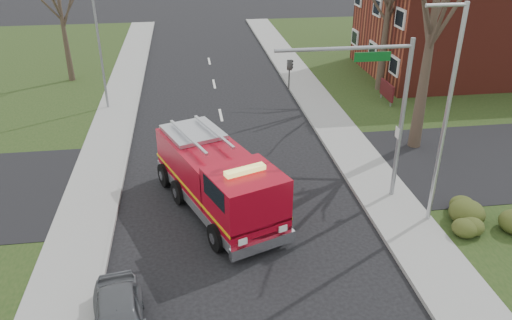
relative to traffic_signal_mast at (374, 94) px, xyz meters
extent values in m
plane|color=black|center=(-5.21, -1.50, -4.71)|extent=(120.00, 120.00, 0.00)
cube|color=gray|center=(0.99, -1.50, -4.63)|extent=(2.40, 80.00, 0.15)
cube|color=gray|center=(-11.41, -1.50, -4.63)|extent=(2.40, 80.00, 0.15)
cube|color=maroon|center=(13.79, 16.50, -1.21)|extent=(15.00, 10.00, 7.00)
cube|color=silver|center=(6.24, 16.50, -2.71)|extent=(0.12, 1.40, 1.20)
cube|color=#461014|center=(5.29, 11.00, -3.81)|extent=(0.12, 2.00, 1.00)
cylinder|color=gray|center=(5.29, 10.20, -4.26)|extent=(0.08, 0.08, 0.90)
cylinder|color=gray|center=(5.29, 11.80, -4.26)|extent=(0.08, 0.08, 0.90)
ellipsoid|color=#363F17|center=(3.79, -2.50, -4.13)|extent=(2.80, 2.00, 0.90)
cone|color=#3B2F23|center=(4.29, 4.50, 1.29)|extent=(0.64, 0.64, 12.00)
cone|color=#3B2F23|center=(5.79, 13.50, 0.54)|extent=(0.56, 0.56, 10.50)
cone|color=#3B2F23|center=(-15.21, 18.50, -0.21)|extent=(0.44, 0.44, 9.00)
cylinder|color=gray|center=(1.29, 0.00, -1.31)|extent=(0.18, 0.18, 6.80)
cylinder|color=gray|center=(-1.31, 0.00, 1.79)|extent=(5.20, 0.14, 0.14)
cube|color=#0C591E|center=(-0.21, 0.00, 1.44)|extent=(1.40, 0.06, 0.35)
imported|color=black|center=(-3.31, 0.00, 1.44)|extent=(0.22, 0.18, 1.10)
cylinder|color=#B7BABF|center=(1.99, -2.00, -0.51)|extent=(0.16, 0.16, 8.40)
cylinder|color=#B7BABF|center=(1.29, -2.00, 3.59)|extent=(1.40, 0.12, 0.12)
cylinder|color=gray|center=(-12.01, 12.50, -1.21)|extent=(0.14, 0.14, 7.00)
cube|color=#9C0718|center=(-6.55, 1.22, -3.24)|extent=(4.06, 5.47, 1.98)
cube|color=#9C0718|center=(-5.26, -2.13, -3.10)|extent=(3.18, 3.18, 2.27)
cube|color=#B7BABF|center=(-6.14, 0.16, -4.05)|extent=(4.96, 7.77, 0.43)
cube|color=#E5B20C|center=(-6.14, 0.16, -3.53)|extent=(4.97, 7.77, 0.11)
cube|color=black|center=(-4.89, -3.10, -2.39)|extent=(2.05, 0.86, 0.80)
cube|color=#E5D866|center=(-5.26, -2.13, -1.83)|extent=(1.53, 0.85, 0.17)
cylinder|color=black|center=(-6.37, -2.66, -4.19)|extent=(0.68, 1.09, 1.04)
cylinder|color=black|center=(-4.08, -1.78, -4.19)|extent=(0.68, 1.09, 1.04)
cylinder|color=black|center=(-8.31, 2.37, -4.19)|extent=(0.68, 1.09, 1.04)
cylinder|color=black|center=(-6.01, 3.25, -4.19)|extent=(0.68, 1.09, 1.04)
imported|color=#53565A|center=(-9.41, -6.36, -4.08)|extent=(2.00, 3.86, 1.26)
camera|label=1|loc=(-7.05, -17.41, 6.32)|focal=35.00mm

